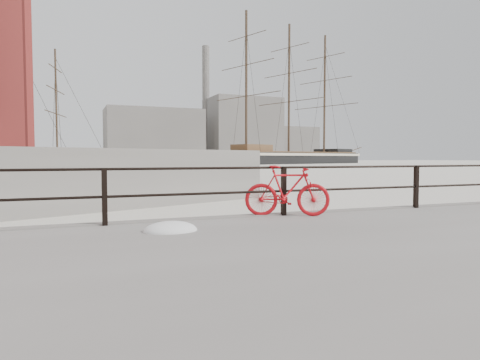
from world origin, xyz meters
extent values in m
plane|color=white|center=(0.00, 0.00, 0.00)|extent=(400.00, 400.00, 0.00)
imported|color=red|center=(-3.49, -0.30, 0.86)|extent=(1.66, 0.91, 1.03)
ellipsoid|color=white|center=(-6.06, -1.12, 0.51)|extent=(0.87, 0.69, 0.31)
cube|color=gray|center=(20.00, 140.00, 9.00)|extent=(32.00, 18.00, 18.00)
cube|color=gray|center=(55.00, 145.00, 12.00)|extent=(26.00, 20.00, 24.00)
cube|color=gray|center=(78.00, 150.00, 7.00)|extent=(20.00, 16.00, 14.00)
cylinder|color=gray|center=(42.00, 150.00, 22.00)|extent=(2.80, 2.80, 44.00)
camera|label=1|loc=(-7.58, -7.88, 1.53)|focal=32.00mm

